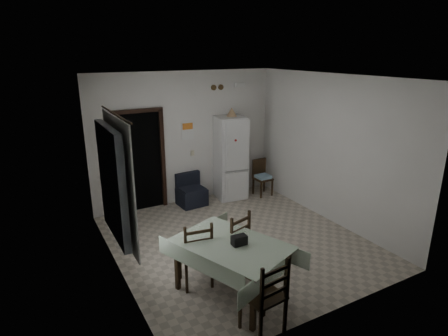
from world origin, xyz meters
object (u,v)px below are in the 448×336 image
fridge (230,158)px  dining_chair_far_left (195,252)px  dining_table (231,269)px  dining_chair_near_head (263,294)px  dining_chair_far_right (231,242)px  navy_seat (192,190)px  corner_chair (263,178)px

fridge → dining_chair_far_left: fridge is taller
fridge → dining_table: (-1.81, -3.20, -0.55)m
dining_table → fridge: bearing=39.1°
dining_chair_near_head → fridge: bearing=-120.6°
fridge → dining_chair_far_right: fridge is taller
navy_seat → dining_table: dining_table is taller
navy_seat → dining_table: size_ratio=0.46×
corner_chair → dining_chair_far_left: dining_chair_far_left is taller
navy_seat → dining_chair_near_head: dining_chair_near_head is taller
corner_chair → dining_chair_near_head: dining_chair_near_head is taller
navy_seat → dining_chair_far_right: bearing=-105.1°
dining_table → dining_chair_far_left: size_ratio=1.48×
dining_chair_far_left → dining_table: bearing=132.9°
navy_seat → dining_chair_near_head: 4.13m
dining_table → dining_chair_far_left: (-0.32, 0.48, 0.12)m
navy_seat → corner_chair: bearing=-12.3°
dining_chair_far_right → dining_chair_near_head: 1.35m
dining_chair_far_left → dining_chair_far_right: (0.61, 0.02, -0.00)m
dining_table → corner_chair: bearing=27.5°
corner_chair → dining_chair_near_head: 4.57m
navy_seat → dining_chair_far_right: dining_chair_far_right is taller
corner_chair → fridge: bearing=159.0°
fridge → corner_chair: (0.75, -0.27, -0.52)m
corner_chair → dining_table: corner_chair is taller
dining_chair_far_right → navy_seat: bearing=-118.0°
dining_chair_near_head → corner_chair: bearing=-130.6°
corner_chair → dining_chair_far_right: bearing=-134.5°
dining_chair_near_head → dining_table: bearing=-98.5°
dining_chair_far_left → dining_chair_near_head: bearing=111.2°
corner_chair → dining_table: size_ratio=0.56×
dining_chair_far_left → corner_chair: bearing=-130.8°
dining_table → dining_chair_near_head: (-0.04, -0.82, 0.13)m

